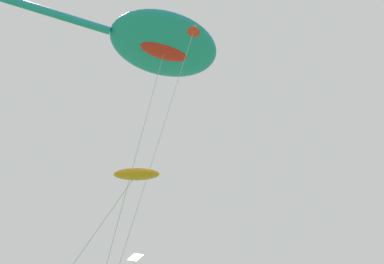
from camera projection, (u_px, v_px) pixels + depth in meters
name	position (u px, v px, depth m)	size (l,w,h in m)	color
big_show_kite	(158.00, 44.00, 20.22)	(13.00, 11.83, 18.21)	#1E8CBF
small_kite_stunt_black	(135.00, 262.00, 31.31)	(2.56, 1.25, 12.80)	green
small_kite_diamond_red	(136.00, 175.00, 9.48)	(2.40, 3.39, 6.78)	orange
small_kite_delta_white	(194.00, 30.00, 17.73)	(3.88, 1.81, 16.68)	red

